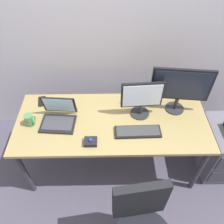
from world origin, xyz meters
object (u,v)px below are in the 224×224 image
Objects in this scene: keyboard at (138,132)px; coffee_mug at (30,120)px; file_cabinet at (223,148)px; trackball_mouse at (91,142)px; monitor_main at (181,87)px; laptop at (58,117)px; cell_phone at (42,101)px; monitor_side at (142,98)px.

coffee_mug is at bearing 173.20° from keyboard.
coffee_mug is at bearing 179.65° from file_cabinet.
keyboard is at bearing 14.59° from trackball_mouse.
monitor_main is 0.55m from keyboard.
monitor_main is 1.14m from laptop.
laptop is (-1.68, 0.05, 0.48)m from file_cabinet.
cell_phone is (-0.52, 0.52, -0.02)m from trackball_mouse.
keyboard is 2.90× the size of cell_phone.
keyboard is at bearing -143.51° from monitor_main.
monitor_side is 0.31m from keyboard.
file_cabinet is 1.48× the size of keyboard.
monitor_main reaches higher than laptop.
monitor_side reaches higher than keyboard.
trackball_mouse is at bearing -143.40° from monitor_side.
monitor_side is 2.66× the size of cell_phone.
file_cabinet is 1.99m from coffee_mug.
file_cabinet is 5.24× the size of coffee_mug.
monitor_side is 0.78m from laptop.
monitor_main reaches higher than coffee_mug.
monitor_side is 1.14× the size of laptop.
file_cabinet is at bearing -19.43° from cell_phone.
file_cabinet is 4.30× the size of cell_phone.
coffee_mug is 0.30m from cell_phone.
trackball_mouse is 0.77× the size of cell_phone.
monitor_side is 1.03m from coffee_mug.
trackball_mouse is (0.31, -0.26, -0.03)m from laptop.
keyboard is at bearing -6.80° from coffee_mug.
keyboard is (-0.39, -0.29, -0.27)m from monitor_main.
trackball_mouse reaches higher than file_cabinet.
keyboard is (-0.04, -0.23, -0.20)m from monitor_side.
monitor_side reaches higher than file_cabinet.
trackball_mouse reaches higher than cell_phone.
monitor_main is (-0.57, 0.18, 0.71)m from file_cabinet.
file_cabinet is 1.46m from trackball_mouse.
trackball_mouse is at bearing -21.85° from coffee_mug.
cell_phone is at bearing 82.25° from coffee_mug.
laptop is (-1.11, -0.13, -0.23)m from monitor_main.
trackball_mouse is 0.74m from cell_phone.
cell_phone reaches higher than file_cabinet.
file_cabinet is at bearing -7.81° from monitor_side.
trackball_mouse is 0.94× the size of coffee_mug.
monitor_side reaches higher than cell_phone.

